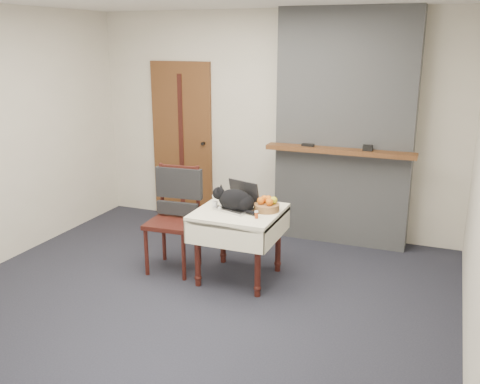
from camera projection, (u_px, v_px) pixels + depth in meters
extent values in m
plane|color=black|center=(201.00, 293.00, 4.94)|extent=(4.50, 4.50, 0.00)
cube|color=beige|center=(272.00, 123.00, 6.37)|extent=(4.50, 0.02, 2.60)
cube|color=brown|center=(182.00, 141.00, 6.86)|extent=(0.82, 0.05, 2.00)
cube|color=#3A1410|center=(181.00, 142.00, 6.83)|extent=(0.06, 0.01, 1.70)
cylinder|color=black|center=(203.00, 143.00, 6.70)|extent=(0.04, 0.06, 0.04)
cube|color=gray|center=(345.00, 129.00, 5.92)|extent=(1.50, 0.30, 2.60)
cube|color=brown|center=(339.00, 151.00, 5.76)|extent=(1.62, 0.18, 0.05)
cube|color=black|center=(308.00, 145.00, 5.87)|extent=(0.14, 0.04, 0.03)
cube|color=black|center=(368.00, 148.00, 5.64)|extent=(0.10, 0.07, 0.06)
cylinder|color=#3A1410|center=(198.00, 254.00, 5.01)|extent=(0.06, 0.06, 0.64)
sphere|color=#3A1410|center=(198.00, 278.00, 5.07)|extent=(0.07, 0.07, 0.07)
cylinder|color=#3A1410|center=(258.00, 264.00, 4.79)|extent=(0.06, 0.06, 0.64)
sphere|color=#3A1410|center=(257.00, 288.00, 4.86)|extent=(0.07, 0.07, 0.07)
cylinder|color=#3A1410|center=(223.00, 233.00, 5.54)|extent=(0.06, 0.06, 0.64)
sphere|color=#3A1410|center=(223.00, 255.00, 5.61)|extent=(0.07, 0.07, 0.07)
cylinder|color=#3A1410|center=(278.00, 241.00, 5.33)|extent=(0.06, 0.06, 0.64)
sphere|color=#3A1410|center=(278.00, 263.00, 5.40)|extent=(0.07, 0.07, 0.07)
cube|color=white|center=(239.00, 213.00, 5.07)|extent=(0.78, 0.78, 0.06)
cube|color=white|center=(223.00, 237.00, 4.76)|extent=(0.78, 0.01, 0.22)
cube|color=white|center=(253.00, 212.00, 5.45)|extent=(0.78, 0.01, 0.22)
cube|color=white|center=(203.00, 219.00, 5.24)|extent=(0.01, 0.78, 0.22)
cube|color=white|center=(277.00, 229.00, 4.97)|extent=(0.01, 0.78, 0.22)
cube|color=#B7B7BC|center=(234.00, 209.00, 5.07)|extent=(0.41, 0.34, 0.02)
cube|color=black|center=(234.00, 208.00, 5.06)|extent=(0.33, 0.25, 0.00)
cube|color=black|center=(244.00, 193.00, 5.14)|extent=(0.35, 0.17, 0.24)
cube|color=#A3C6EE|center=(244.00, 193.00, 5.14)|extent=(0.32, 0.15, 0.21)
ellipsoid|color=black|center=(235.00, 200.00, 5.02)|extent=(0.34, 0.20, 0.21)
ellipsoid|color=black|center=(245.00, 203.00, 4.99)|extent=(0.18, 0.19, 0.17)
sphere|color=black|center=(219.00, 193.00, 5.06)|extent=(0.12, 0.12, 0.12)
ellipsoid|color=white|center=(215.00, 196.00, 5.08)|extent=(0.05, 0.06, 0.06)
ellipsoid|color=white|center=(222.00, 203.00, 5.07)|extent=(0.05, 0.07, 0.08)
cone|color=black|center=(218.00, 188.00, 5.01)|extent=(0.04, 0.05, 0.05)
cone|color=black|center=(221.00, 186.00, 5.07)|extent=(0.04, 0.05, 0.05)
cylinder|color=black|center=(250.00, 212.00, 4.92)|extent=(0.18, 0.09, 0.04)
sphere|color=white|center=(220.00, 208.00, 5.05)|extent=(0.04, 0.04, 0.04)
sphere|color=white|center=(223.00, 206.00, 5.12)|extent=(0.04, 0.04, 0.04)
cylinder|color=white|center=(215.00, 204.00, 5.13)|extent=(0.06, 0.06, 0.06)
cylinder|color=#A13B13|center=(256.00, 215.00, 4.82)|extent=(0.03, 0.03, 0.06)
cylinder|color=white|center=(256.00, 212.00, 4.81)|extent=(0.03, 0.03, 0.01)
cylinder|color=olive|center=(267.00, 207.00, 5.03)|extent=(0.24, 0.24, 0.07)
sphere|color=orange|center=(261.00, 201.00, 5.01)|extent=(0.07, 0.07, 0.07)
sphere|color=orange|center=(269.00, 202.00, 4.97)|extent=(0.07, 0.07, 0.07)
sphere|color=orange|center=(268.00, 199.00, 5.06)|extent=(0.07, 0.07, 0.07)
sphere|color=yellow|center=(274.00, 200.00, 5.02)|extent=(0.07, 0.07, 0.07)
sphere|color=orange|center=(264.00, 199.00, 5.06)|extent=(0.07, 0.07, 0.07)
cube|color=black|center=(257.00, 211.00, 5.02)|extent=(0.14, 0.04, 0.01)
cube|color=#3A1410|center=(172.00, 223.00, 5.32)|extent=(0.50, 0.50, 0.04)
cylinder|color=#3A1410|center=(146.00, 251.00, 5.26)|extent=(0.04, 0.04, 0.50)
cylinder|color=#3A1410|center=(184.00, 256.00, 5.14)|extent=(0.04, 0.04, 0.50)
cylinder|color=#3A1410|center=(164.00, 238.00, 5.62)|extent=(0.04, 0.04, 0.50)
cylinder|color=#3A1410|center=(199.00, 242.00, 5.51)|extent=(0.04, 0.04, 0.50)
cylinder|color=#3A1410|center=(162.00, 190.00, 5.48)|extent=(0.04, 0.04, 0.55)
cylinder|color=#3A1410|center=(198.00, 193.00, 5.36)|extent=(0.04, 0.04, 0.55)
cube|color=#3A1410|center=(179.00, 181.00, 5.39)|extent=(0.40, 0.06, 0.31)
cube|color=black|center=(179.00, 183.00, 5.39)|extent=(0.49, 0.10, 0.31)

